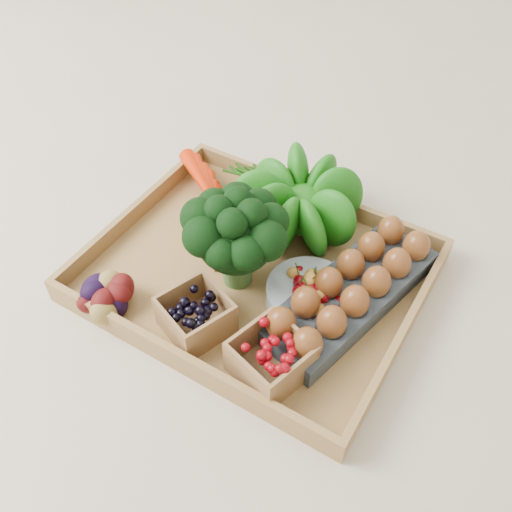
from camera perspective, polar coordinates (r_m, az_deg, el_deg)
The scene contains 10 objects.
ground at distance 1.01m, azimuth 0.00°, elevation -2.31°, with size 4.00×4.00×0.00m, color beige.
tray at distance 1.01m, azimuth 0.00°, elevation -2.03°, with size 0.55×0.45×0.01m, color #9E7742.
carrots at distance 1.08m, azimuth -4.14°, elevation 4.60°, with size 0.21×0.15×0.05m, color red, non-canonical shape.
lettuce at distance 1.04m, azimuth 4.47°, elevation 6.00°, with size 0.15×0.15×0.15m, color #12520C.
broccoli at distance 0.94m, azimuth -1.96°, elevation 0.33°, with size 0.17×0.17×0.13m, color black, non-canonical shape.
cherry_bowl at distance 0.95m, azimuth 5.27°, elevation -3.92°, with size 0.14×0.14×0.04m, color #8C9EA5.
egg_carton at distance 0.96m, azimuth 9.37°, elevation -3.96°, with size 0.12×0.34×0.04m, color #363D44.
potatoes at distance 0.96m, azimuth -14.80°, elevation -3.39°, with size 0.13×0.13×0.07m, color #3F0A0A, non-canonical shape.
punnet_blackberry at distance 0.91m, azimuth -6.03°, elevation -5.89°, with size 0.10×0.10×0.07m, color black.
punnet_raspberry at distance 0.86m, azimuth 1.51°, elevation -10.15°, with size 0.10×0.10×0.07m, color maroon.
Camera 1 is at (0.34, -0.56, 0.77)m, focal length 40.00 mm.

